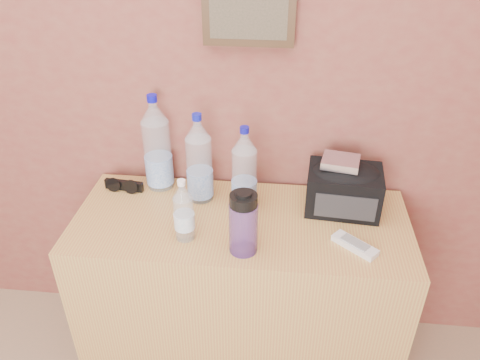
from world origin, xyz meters
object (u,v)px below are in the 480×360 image
(nalgene_bottle, at_px, (243,223))
(ac_remote, at_px, (355,245))
(dresser, at_px, (241,295))
(pet_small, at_px, (184,213))
(pet_large_a, at_px, (199,163))
(foil_packet, at_px, (341,162))
(sunglasses, at_px, (124,185))
(pet_large_c, at_px, (244,173))
(pet_large_b, at_px, (157,148))
(toiletry_bag, at_px, (344,187))

(nalgene_bottle, height_order, ac_remote, nalgene_bottle)
(dresser, height_order, pet_small, pet_small)
(pet_large_a, bearing_deg, foil_packet, -0.58)
(pet_large_a, distance_m, sunglasses, 0.33)
(ac_remote, bearing_deg, pet_large_c, -166.69)
(ac_remote, height_order, foil_packet, foil_packet)
(dresser, relative_size, pet_large_a, 3.46)
(sunglasses, bearing_deg, dresser, -11.24)
(pet_large_b, relative_size, ac_remote, 2.44)
(pet_large_c, distance_m, toiletry_bag, 0.36)
(foil_packet, bearing_deg, pet_small, -155.42)
(ac_remote, bearing_deg, pet_large_b, -162.74)
(pet_large_a, bearing_deg, dresser, -36.94)
(dresser, bearing_deg, pet_large_b, 150.31)
(pet_large_c, bearing_deg, toiletry_bag, 5.21)
(pet_large_b, height_order, pet_small, pet_large_b)
(ac_remote, xyz_separation_m, toiletry_bag, (-0.03, 0.22, 0.08))
(dresser, distance_m, nalgene_bottle, 0.50)
(pet_large_a, bearing_deg, pet_large_c, -14.21)
(pet_large_b, relative_size, sunglasses, 2.48)
(nalgene_bottle, bearing_deg, toiletry_bag, 39.13)
(dresser, height_order, pet_large_a, pet_large_a)
(nalgene_bottle, bearing_deg, pet_large_b, 135.91)
(pet_large_c, distance_m, ac_remote, 0.44)
(pet_large_b, bearing_deg, pet_small, -62.18)
(pet_large_a, relative_size, nalgene_bottle, 1.54)
(sunglasses, height_order, foil_packet, foil_packet)
(pet_large_c, relative_size, sunglasses, 2.13)
(pet_large_b, distance_m, ac_remote, 0.79)
(pet_large_c, xyz_separation_m, toiletry_bag, (0.35, 0.03, -0.05))
(pet_small, relative_size, sunglasses, 1.48)
(pet_large_c, height_order, sunglasses, pet_large_c)
(pet_large_a, height_order, pet_small, pet_large_a)
(dresser, xyz_separation_m, sunglasses, (-0.46, 0.14, 0.39))
(pet_large_c, bearing_deg, ac_remote, -26.70)
(dresser, height_order, pet_large_b, pet_large_b)
(pet_large_b, xyz_separation_m, sunglasses, (-0.13, -0.05, -0.15))
(nalgene_bottle, relative_size, sunglasses, 1.47)
(pet_large_b, distance_m, foil_packet, 0.67)
(pet_large_c, bearing_deg, pet_large_a, 165.79)
(pet_large_a, height_order, ac_remote, pet_large_a)
(sunglasses, bearing_deg, pet_large_a, 1.91)
(pet_large_a, bearing_deg, toiletry_bag, -1.12)
(ac_remote, distance_m, toiletry_bag, 0.24)
(sunglasses, distance_m, ac_remote, 0.88)
(pet_large_c, height_order, nalgene_bottle, pet_large_c)
(foil_packet, bearing_deg, ac_remote, -78.03)
(pet_large_a, xyz_separation_m, foil_packet, (0.49, -0.01, 0.04))
(pet_large_a, distance_m, toiletry_bag, 0.52)
(foil_packet, bearing_deg, nalgene_bottle, -138.40)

